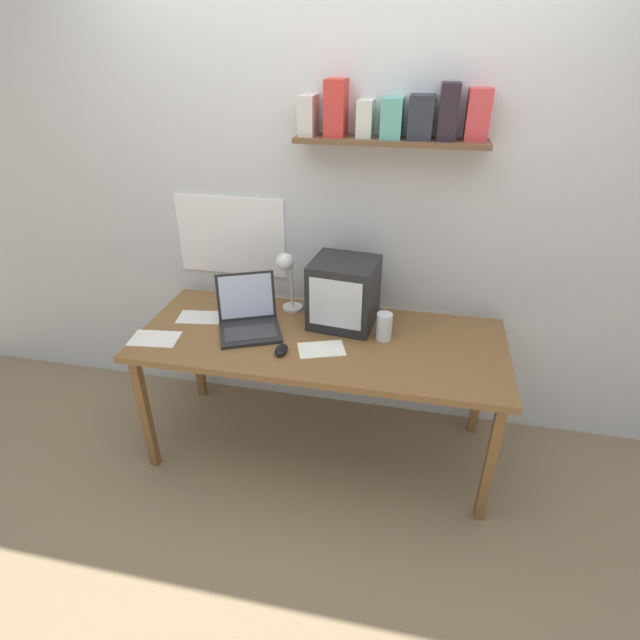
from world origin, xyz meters
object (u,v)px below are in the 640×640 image
at_px(juice_glass, 384,328).
at_px(computer_mouse, 281,350).
at_px(desk_lamp, 287,271).
at_px(corner_desk, 320,346).
at_px(crt_monitor, 344,293).
at_px(printed_handout, 321,349).
at_px(open_notebook, 155,339).
at_px(loose_paper_near_laptop, 200,317).
at_px(laptop, 248,316).

relative_size(juice_glass, computer_mouse, 1.35).
bearing_deg(desk_lamp, corner_desk, -24.26).
height_order(desk_lamp, juice_glass, desk_lamp).
xyz_separation_m(crt_monitor, desk_lamp, (-0.32, 0.06, 0.07)).
distance_m(printed_handout, open_notebook, 0.85).
bearing_deg(open_notebook, loose_paper_near_laptop, 62.96).
height_order(laptop, desk_lamp, desk_lamp).
bearing_deg(loose_paper_near_laptop, printed_handout, -14.04).
bearing_deg(desk_lamp, juice_glass, 2.75).
bearing_deg(computer_mouse, open_notebook, -179.03).
xyz_separation_m(corner_desk, loose_paper_near_laptop, (-0.68, 0.07, 0.06)).
xyz_separation_m(desk_lamp, loose_paper_near_laptop, (-0.45, -0.17, -0.24)).
height_order(computer_mouse, printed_handout, computer_mouse).
distance_m(laptop, loose_paper_near_laptop, 0.31).
relative_size(crt_monitor, desk_lamp, 1.02).
distance_m(corner_desk, crt_monitor, 0.30).
relative_size(crt_monitor, open_notebook, 1.40).
height_order(laptop, loose_paper_near_laptop, laptop).
bearing_deg(desk_lamp, printed_handout, -31.94).
xyz_separation_m(corner_desk, juice_glass, (0.32, 0.05, 0.12)).
height_order(desk_lamp, open_notebook, desk_lamp).
xyz_separation_m(crt_monitor, printed_handout, (-0.06, -0.29, -0.17)).
bearing_deg(loose_paper_near_laptop, open_notebook, -117.04).
distance_m(juice_glass, computer_mouse, 0.53).
bearing_deg(loose_paper_near_laptop, laptop, -8.95).
xyz_separation_m(computer_mouse, loose_paper_near_laptop, (-0.53, 0.25, -0.01)).
distance_m(computer_mouse, open_notebook, 0.66).
relative_size(corner_desk, juice_glass, 13.13).
bearing_deg(corner_desk, laptop, 177.31).
bearing_deg(loose_paper_near_laptop, juice_glass, -0.70).
xyz_separation_m(desk_lamp, printed_handout, (0.26, -0.35, -0.24)).
xyz_separation_m(juice_glass, loose_paper_near_laptop, (-1.00, 0.01, -0.06)).
distance_m(corner_desk, computer_mouse, 0.25).
bearing_deg(laptop, desk_lamp, 30.60).
bearing_deg(printed_handout, loose_paper_near_laptop, 165.96).
height_order(laptop, printed_handout, laptop).
height_order(laptop, computer_mouse, laptop).
bearing_deg(juice_glass, open_notebook, -167.80).
bearing_deg(juice_glass, printed_handout, -149.69).
relative_size(crt_monitor, computer_mouse, 3.41).
height_order(juice_glass, printed_handout, juice_glass).
distance_m(desk_lamp, juice_glass, 0.60).
height_order(crt_monitor, desk_lamp, crt_monitor).
bearing_deg(crt_monitor, printed_handout, -94.99).
height_order(corner_desk, crt_monitor, crt_monitor).
relative_size(juice_glass, loose_paper_near_laptop, 0.56).
height_order(printed_handout, loose_paper_near_laptop, same).
xyz_separation_m(crt_monitor, computer_mouse, (-0.24, -0.35, -0.16)).
distance_m(crt_monitor, juice_glass, 0.28).
bearing_deg(desk_lamp, crt_monitor, 10.40).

